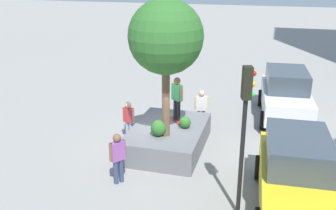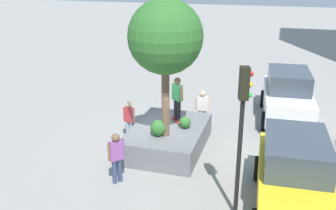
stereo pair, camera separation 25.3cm
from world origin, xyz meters
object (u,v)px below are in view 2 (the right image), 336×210
object	(u,v)px
taxi_cab	(294,174)
traffic_light_corner	(242,118)
skateboard	(177,120)
passerby_with_bag	(202,107)
bystander_watching	(129,118)
police_car	(288,95)
skateboarder	(177,96)
pedestrian_crossing	(116,155)
plaza_tree	(165,38)
planter_ledge	(168,138)

from	to	relation	value
taxi_cab	traffic_light_corner	bearing A→B (deg)	-63.15
skateboard	passerby_with_bag	world-z (taller)	passerby_with_bag
bystander_watching	police_car	bearing A→B (deg)	125.00
traffic_light_corner	bystander_watching	xyz separation A→B (m)	(-3.80, -4.76, -2.00)
skateboard	taxi_cab	bearing A→B (deg)	52.38
taxi_cab	bystander_watching	distance (m)	6.96
police_car	passerby_with_bag	bearing A→B (deg)	-57.11
skateboarder	passerby_with_bag	xyz separation A→B (m)	(-1.67, 0.66, -0.96)
taxi_cab	passerby_with_bag	size ratio (longest dim) A/B	2.77
police_car	bystander_watching	size ratio (longest dim) A/B	3.02
police_car	bystander_watching	distance (m)	7.38
pedestrian_crossing	plaza_tree	bearing A→B (deg)	155.18
plaza_tree	passerby_with_bag	bearing A→B (deg)	166.54
planter_ledge	passerby_with_bag	bearing A→B (deg)	160.06
planter_ledge	taxi_cab	bearing A→B (deg)	59.16
police_car	plaza_tree	bearing A→B (deg)	-38.59
planter_ledge	skateboarder	size ratio (longest dim) A/B	2.22
planter_ledge	police_car	xyz separation A→B (m)	(-4.57, 4.32, 0.69)
plaza_tree	taxi_cab	xyz separation A→B (m)	(2.00, 4.42, -3.31)
planter_ledge	skateboard	world-z (taller)	skateboard
plaza_tree	skateboard	bearing A→B (deg)	177.30
skateboard	passerby_with_bag	size ratio (longest dim) A/B	0.44
plaza_tree	bystander_watching	world-z (taller)	plaza_tree
planter_ledge	plaza_tree	bearing A→B (deg)	9.46
planter_ledge	plaza_tree	size ratio (longest dim) A/B	0.79
planter_ledge	skateboard	xyz separation A→B (m)	(-0.65, 0.18, 0.50)
skateboard	traffic_light_corner	size ratio (longest dim) A/B	0.17
pedestrian_crossing	bystander_watching	size ratio (longest dim) A/B	1.06
pedestrian_crossing	passerby_with_bag	bearing A→B (deg)	161.65
traffic_light_corner	pedestrian_crossing	bearing A→B (deg)	-99.07
skateboarder	taxi_cab	xyz separation A→B (m)	(3.35, 4.35, -0.85)
police_car	bystander_watching	world-z (taller)	police_car
skateboarder	taxi_cab	distance (m)	5.56
police_car	traffic_light_corner	xyz separation A→B (m)	(8.03, -1.29, 1.81)
skateboard	pedestrian_crossing	world-z (taller)	pedestrian_crossing
police_car	taxi_cab	xyz separation A→B (m)	(7.27, 0.21, -0.03)
police_car	traffic_light_corner	bearing A→B (deg)	-9.11
police_car	taxi_cab	world-z (taller)	police_car
planter_ledge	plaza_tree	world-z (taller)	plaza_tree
planter_ledge	bystander_watching	distance (m)	1.82
bystander_watching	skateboarder	bearing A→B (deg)	99.34
traffic_light_corner	planter_ledge	bearing A→B (deg)	-138.75
plaza_tree	passerby_with_bag	distance (m)	4.62
police_car	taxi_cab	distance (m)	7.28
skateboard	passerby_with_bag	bearing A→B (deg)	158.44
skateboard	traffic_light_corner	bearing A→B (deg)	34.79
planter_ledge	pedestrian_crossing	world-z (taller)	pedestrian_crossing
passerby_with_bag	taxi_cab	bearing A→B (deg)	36.33
police_car	pedestrian_crossing	world-z (taller)	police_car
police_car	passerby_with_bag	xyz separation A→B (m)	(2.25, -3.49, -0.14)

